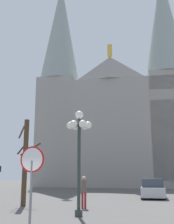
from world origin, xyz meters
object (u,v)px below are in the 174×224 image
object	(u,v)px
stop_sign	(32,173)
bare_tree	(25,160)
parked_car_near_silver	(153,189)
cathedral	(113,112)
street_lamp	(79,139)
pedestrian_walking	(84,189)

from	to	relation	value
stop_sign	bare_tree	world-z (taller)	bare_tree
stop_sign	parked_car_near_silver	distance (m)	15.64
cathedral	parked_car_near_silver	size ratio (longest dim) A/B	7.52
stop_sign	parked_car_near_silver	size ratio (longest dim) A/B	0.64
cathedral	street_lamp	size ratio (longest dim) A/B	6.63
cathedral	parked_car_near_silver	xyz separation A→B (m)	(3.40, -17.45, -10.04)
stop_sign	bare_tree	distance (m)	8.90
bare_tree	pedestrian_walking	world-z (taller)	bare_tree
parked_car_near_silver	cathedral	bearing A→B (deg)	101.02
stop_sign	parked_car_near_silver	bearing A→B (deg)	70.36
street_lamp	bare_tree	bearing A→B (deg)	138.03
street_lamp	pedestrian_walking	distance (m)	3.78
cathedral	pedestrian_walking	distance (m)	26.36
parked_car_near_silver	stop_sign	bearing A→B (deg)	-109.64
cathedral	parked_car_near_silver	distance (m)	20.41
street_lamp	parked_car_near_silver	bearing A→B (deg)	65.65
cathedral	bare_tree	bearing A→B (deg)	-101.79
cathedral	bare_tree	xyz separation A→B (m)	(-4.97, -23.83, -8.01)
stop_sign	pedestrian_walking	distance (m)	7.70
bare_tree	street_lamp	bearing A→B (deg)	-41.97
parked_car_near_silver	pedestrian_walking	bearing A→B (deg)	-123.11
stop_sign	parked_car_near_silver	world-z (taller)	stop_sign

